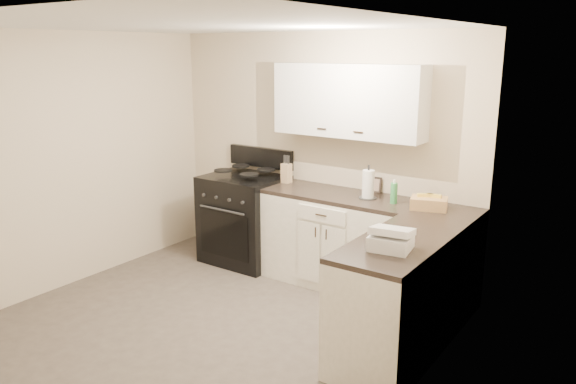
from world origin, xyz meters
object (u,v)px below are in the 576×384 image
Objects in this scene: wicker_basket at (429,203)px; countertop_grill at (391,242)px; stove at (246,221)px; paper_towel at (368,184)px; knife_block at (286,173)px.

wicker_basket is 1.11× the size of countertop_grill.
stove is 3.74× the size of paper_towel.
wicker_basket is at bearing 0.60° from knife_block.
stove is 0.76m from knife_block.
stove is 3.27× the size of wicker_basket.
knife_block is at bearing 175.08° from paper_towel.
paper_towel is 0.87× the size of wicker_basket.
knife_block is 2.19m from countertop_grill.
knife_block is at bearing 135.89° from countertop_grill.
countertop_grill reaches higher than stove.
knife_block is 1.01m from paper_towel.
paper_towel is 1.41m from countertop_grill.
stove is at bearing -179.53° from wicker_basket.
wicker_basket is at bearing -1.76° from paper_towel.
wicker_basket is (2.10, 0.02, 0.53)m from stove.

